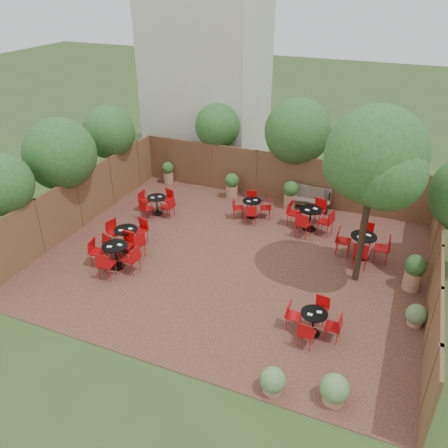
% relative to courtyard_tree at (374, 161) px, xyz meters
% --- Properties ---
extents(ground, '(80.00, 80.00, 0.00)m').
position_rel_courtyard_tree_xyz_m(ground, '(-3.89, -0.47, -3.88)').
color(ground, '#354F23').
rests_on(ground, ground).
extents(courtyard_paving, '(12.00, 10.00, 0.02)m').
position_rel_courtyard_tree_xyz_m(courtyard_paving, '(-3.89, -0.47, -3.87)').
color(courtyard_paving, '#3A1F17').
rests_on(courtyard_paving, ground).
extents(fence_back, '(12.00, 0.08, 2.00)m').
position_rel_courtyard_tree_xyz_m(fence_back, '(-3.89, 4.53, -2.88)').
color(fence_back, '#4F2D1D').
rests_on(fence_back, ground).
extents(fence_left, '(0.08, 10.00, 2.00)m').
position_rel_courtyard_tree_xyz_m(fence_left, '(-9.89, -0.47, -2.88)').
color(fence_left, '#4F2D1D').
rests_on(fence_left, ground).
extents(fence_right, '(0.08, 10.00, 2.00)m').
position_rel_courtyard_tree_xyz_m(fence_right, '(2.11, -0.47, -2.88)').
color(fence_right, '#4F2D1D').
rests_on(fence_right, ground).
extents(neighbour_building, '(5.00, 4.00, 8.00)m').
position_rel_courtyard_tree_xyz_m(neighbour_building, '(-8.39, 7.53, 0.12)').
color(neighbour_building, beige).
rests_on(neighbour_building, ground).
extents(overhang_foliage, '(15.54, 10.40, 2.62)m').
position_rel_courtyard_tree_xyz_m(overhang_foliage, '(-5.23, 2.39, -1.18)').
color(overhang_foliage, '#24531B').
rests_on(overhang_foliage, ground).
extents(courtyard_tree, '(2.85, 2.76, 5.39)m').
position_rel_courtyard_tree_xyz_m(courtyard_tree, '(0.00, 0.00, 0.00)').
color(courtyard_tree, black).
rests_on(courtyard_tree, courtyard_paving).
extents(park_bench_left, '(1.53, 0.66, 0.92)m').
position_rel_courtyard_tree_xyz_m(park_bench_left, '(-2.63, 4.15, -3.39)').
color(park_bench_left, brown).
rests_on(park_bench_left, courtyard_paving).
extents(park_bench_right, '(1.49, 0.60, 0.90)m').
position_rel_courtyard_tree_xyz_m(park_bench_right, '(-2.37, 4.15, -3.40)').
color(park_bench_right, brown).
rests_on(park_bench_right, courtyard_paving).
extents(bistro_tables, '(9.40, 7.01, 0.95)m').
position_rel_courtyard_tree_xyz_m(bistro_tables, '(-4.13, 0.26, -3.41)').
color(bistro_tables, black).
rests_on(bistro_tables, courtyard_paving).
extents(planters, '(11.04, 4.65, 1.14)m').
position_rel_courtyard_tree_xyz_m(planters, '(-3.41, 2.87, -3.27)').
color(planters, '#A27551').
rests_on(planters, courtyard_paving).
extents(low_shrubs, '(3.43, 4.22, 0.71)m').
position_rel_courtyard_tree_xyz_m(low_shrubs, '(0.29, -4.02, -3.54)').
color(low_shrubs, '#A27551').
rests_on(low_shrubs, courtyard_paving).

